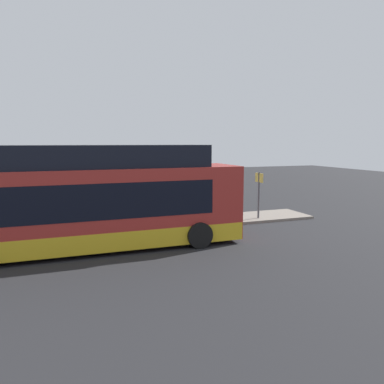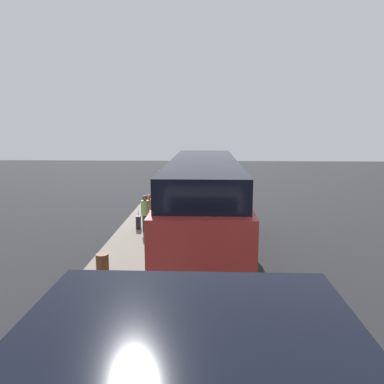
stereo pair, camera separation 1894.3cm
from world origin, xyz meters
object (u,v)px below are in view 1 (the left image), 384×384
at_px(passenger_with_bags, 235,203).
at_px(trash_bin, 49,222).
at_px(passenger_waiting, 161,204).
at_px(sign_post, 259,189).
at_px(suitcase, 169,215).
at_px(passenger_boarding, 182,205).
at_px(bus_lead, 86,203).

bearing_deg(passenger_with_bags, trash_bin, 24.84).
bearing_deg(trash_bin, passenger_with_bags, -8.40).
bearing_deg(passenger_waiting, passenger_with_bags, 108.01).
relative_size(passenger_with_bags, sign_post, 0.71).
relative_size(passenger_waiting, suitcase, 2.03).
bearing_deg(passenger_boarding, passenger_with_bags, 151.97).
distance_m(suitcase, sign_post, 4.86).
relative_size(bus_lead, passenger_boarding, 7.38).
xyz_separation_m(passenger_with_bags, sign_post, (1.50, 0.24, 0.62)).
xyz_separation_m(passenger_boarding, passenger_waiting, (-1.04, 0.04, 0.09)).
bearing_deg(passenger_waiting, sign_post, 113.52).
bearing_deg(sign_post, trash_bin, 174.16).
bearing_deg(trash_bin, bus_lead, -67.93).
distance_m(passenger_with_bags, suitcase, 3.36).
bearing_deg(trash_bin, passenger_boarding, -6.55).
relative_size(passenger_boarding, passenger_waiting, 0.91).
bearing_deg(passenger_with_bags, passenger_boarding, 20.50).
height_order(passenger_boarding, trash_bin, passenger_boarding).
relative_size(passenger_boarding, suitcase, 1.84).
relative_size(bus_lead, sign_post, 4.95).
height_order(suitcase, sign_post, sign_post).
bearing_deg(passenger_boarding, sign_post, 159.93).
height_order(passenger_with_bags, suitcase, passenger_with_bags).
distance_m(bus_lead, trash_bin, 3.98).
distance_m(passenger_waiting, trash_bin, 5.20).
bearing_deg(bus_lead, passenger_waiting, 37.10).
height_order(passenger_waiting, trash_bin, passenger_waiting).
bearing_deg(sign_post, passenger_boarding, 175.22).
height_order(passenger_waiting, suitcase, passenger_waiting).
bearing_deg(passenger_with_bags, passenger_waiting, 23.50).
bearing_deg(passenger_with_bags, sign_post, -137.55).
relative_size(passenger_boarding, trash_bin, 2.47).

